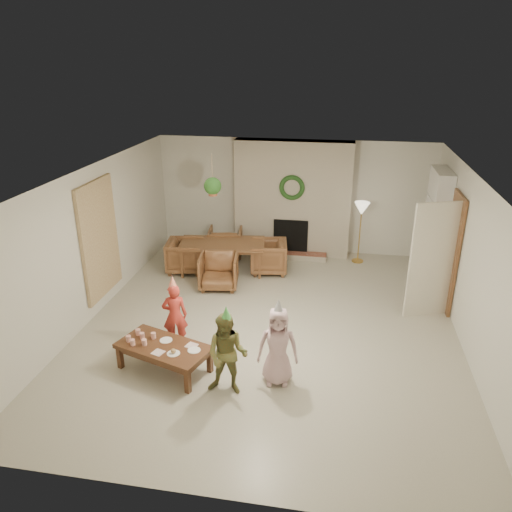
% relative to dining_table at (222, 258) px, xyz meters
% --- Properties ---
extents(floor, '(7.00, 7.00, 0.00)m').
position_rel_dining_table_xyz_m(floor, '(1.28, -2.00, -0.30)').
color(floor, '#B7B29E').
rests_on(floor, ground).
extents(ceiling, '(7.00, 7.00, 0.00)m').
position_rel_dining_table_xyz_m(ceiling, '(1.28, -2.00, 2.20)').
color(ceiling, white).
rests_on(ceiling, wall_back).
extents(wall_back, '(7.00, 0.00, 7.00)m').
position_rel_dining_table_xyz_m(wall_back, '(1.28, 1.50, 0.95)').
color(wall_back, silver).
rests_on(wall_back, floor).
extents(wall_front, '(7.00, 0.00, 7.00)m').
position_rel_dining_table_xyz_m(wall_front, '(1.28, -5.50, 0.95)').
color(wall_front, silver).
rests_on(wall_front, floor).
extents(wall_left, '(0.00, 7.00, 7.00)m').
position_rel_dining_table_xyz_m(wall_left, '(-1.72, -2.00, 0.95)').
color(wall_left, silver).
rests_on(wall_left, floor).
extents(wall_right, '(0.00, 7.00, 7.00)m').
position_rel_dining_table_xyz_m(wall_right, '(4.28, -2.00, 0.95)').
color(wall_right, silver).
rests_on(wall_right, floor).
extents(fireplace_mass, '(2.50, 0.40, 2.50)m').
position_rel_dining_table_xyz_m(fireplace_mass, '(1.28, 1.30, 0.95)').
color(fireplace_mass, '#5B2818').
rests_on(fireplace_mass, floor).
extents(fireplace_hearth, '(1.60, 0.30, 0.12)m').
position_rel_dining_table_xyz_m(fireplace_hearth, '(1.28, 0.95, -0.24)').
color(fireplace_hearth, maroon).
rests_on(fireplace_hearth, floor).
extents(fireplace_firebox, '(0.75, 0.12, 0.75)m').
position_rel_dining_table_xyz_m(fireplace_firebox, '(1.28, 1.12, 0.15)').
color(fireplace_firebox, black).
rests_on(fireplace_firebox, floor).
extents(fireplace_wreath, '(0.54, 0.10, 0.54)m').
position_rel_dining_table_xyz_m(fireplace_wreath, '(1.28, 1.07, 1.25)').
color(fireplace_wreath, '#1B4419').
rests_on(fireplace_wreath, fireplace_mass).
extents(floor_lamp_base, '(0.25, 0.25, 0.03)m').
position_rel_dining_table_xyz_m(floor_lamp_base, '(2.76, 1.00, -0.29)').
color(floor_lamp_base, gold).
rests_on(floor_lamp_base, floor).
extents(floor_lamp_post, '(0.03, 0.03, 1.19)m').
position_rel_dining_table_xyz_m(floor_lamp_post, '(2.76, 1.00, 0.32)').
color(floor_lamp_post, gold).
rests_on(floor_lamp_post, floor).
extents(floor_lamp_shade, '(0.32, 0.32, 0.26)m').
position_rel_dining_table_xyz_m(floor_lamp_shade, '(2.76, 1.00, 0.89)').
color(floor_lamp_shade, beige).
rests_on(floor_lamp_shade, floor_lamp_post).
extents(bookshelf_carcass, '(0.30, 1.00, 2.20)m').
position_rel_dining_table_xyz_m(bookshelf_carcass, '(4.12, 0.30, 0.80)').
color(bookshelf_carcass, white).
rests_on(bookshelf_carcass, floor).
extents(bookshelf_shelf_a, '(0.30, 0.92, 0.03)m').
position_rel_dining_table_xyz_m(bookshelf_shelf_a, '(4.10, 0.30, 0.15)').
color(bookshelf_shelf_a, white).
rests_on(bookshelf_shelf_a, bookshelf_carcass).
extents(bookshelf_shelf_b, '(0.30, 0.92, 0.03)m').
position_rel_dining_table_xyz_m(bookshelf_shelf_b, '(4.10, 0.30, 0.55)').
color(bookshelf_shelf_b, white).
rests_on(bookshelf_shelf_b, bookshelf_carcass).
extents(bookshelf_shelf_c, '(0.30, 0.92, 0.03)m').
position_rel_dining_table_xyz_m(bookshelf_shelf_c, '(4.10, 0.30, 0.95)').
color(bookshelf_shelf_c, white).
rests_on(bookshelf_shelf_c, bookshelf_carcass).
extents(bookshelf_shelf_d, '(0.30, 0.92, 0.03)m').
position_rel_dining_table_xyz_m(bookshelf_shelf_d, '(4.10, 0.30, 1.35)').
color(bookshelf_shelf_d, white).
rests_on(bookshelf_shelf_d, bookshelf_carcass).
extents(books_row_lower, '(0.20, 0.40, 0.24)m').
position_rel_dining_table_xyz_m(books_row_lower, '(4.08, 0.15, 0.29)').
color(books_row_lower, '#AF2D20').
rests_on(books_row_lower, bookshelf_shelf_a).
extents(books_row_mid, '(0.20, 0.44, 0.24)m').
position_rel_dining_table_xyz_m(books_row_mid, '(4.08, 0.35, 0.69)').
color(books_row_mid, '#284693').
rests_on(books_row_mid, bookshelf_shelf_b).
extents(books_row_upper, '(0.20, 0.36, 0.22)m').
position_rel_dining_table_xyz_m(books_row_upper, '(4.08, 0.20, 1.08)').
color(books_row_upper, '#C08B29').
rests_on(books_row_upper, bookshelf_shelf_c).
extents(door_frame, '(0.05, 0.86, 2.04)m').
position_rel_dining_table_xyz_m(door_frame, '(4.24, -0.80, 0.72)').
color(door_frame, brown).
rests_on(door_frame, floor).
extents(door_leaf, '(0.77, 0.32, 2.00)m').
position_rel_dining_table_xyz_m(door_leaf, '(3.86, -1.18, 0.70)').
color(door_leaf, beige).
rests_on(door_leaf, floor).
extents(curtain_panel, '(0.06, 1.20, 2.00)m').
position_rel_dining_table_xyz_m(curtain_panel, '(-1.68, -1.80, 0.95)').
color(curtain_panel, beige).
rests_on(curtain_panel, wall_left).
extents(dining_table, '(1.84, 1.20, 0.60)m').
position_rel_dining_table_xyz_m(dining_table, '(0.00, 0.00, 0.00)').
color(dining_table, brown).
rests_on(dining_table, floor).
extents(dining_chair_near, '(0.81, 0.83, 0.67)m').
position_rel_dining_table_xyz_m(dining_chair_near, '(0.11, -0.75, 0.03)').
color(dining_chair_near, brown).
rests_on(dining_chair_near, floor).
extents(dining_chair_far, '(0.81, 0.83, 0.67)m').
position_rel_dining_table_xyz_m(dining_chair_far, '(-0.11, 0.75, 0.03)').
color(dining_chair_far, brown).
rests_on(dining_chair_far, floor).
extents(dining_chair_left, '(0.83, 0.81, 0.67)m').
position_rel_dining_table_xyz_m(dining_chair_left, '(-0.75, -0.11, 0.03)').
color(dining_chair_left, brown).
rests_on(dining_chair_left, floor).
extents(dining_chair_right, '(0.83, 0.81, 0.67)m').
position_rel_dining_table_xyz_m(dining_chair_right, '(0.93, 0.14, 0.03)').
color(dining_chair_right, brown).
rests_on(dining_chair_right, floor).
extents(hanging_plant_cord, '(0.01, 0.01, 0.70)m').
position_rel_dining_table_xyz_m(hanging_plant_cord, '(-0.02, -0.50, 1.85)').
color(hanging_plant_cord, tan).
rests_on(hanging_plant_cord, ceiling).
extents(hanging_plant_pot, '(0.16, 0.16, 0.12)m').
position_rel_dining_table_xyz_m(hanging_plant_pot, '(-0.02, -0.50, 1.50)').
color(hanging_plant_pot, '#A15634').
rests_on(hanging_plant_pot, hanging_plant_cord).
extents(hanging_plant_foliage, '(0.32, 0.32, 0.32)m').
position_rel_dining_table_xyz_m(hanging_plant_foliage, '(-0.02, -0.50, 1.62)').
color(hanging_plant_foliage, '#21541C').
rests_on(hanging_plant_foliage, hanging_plant_pot).
extents(coffee_table_top, '(1.43, 1.03, 0.06)m').
position_rel_dining_table_xyz_m(coffee_table_top, '(0.00, -3.49, 0.07)').
color(coffee_table_top, '#54311C').
rests_on(coffee_table_top, floor).
extents(coffee_table_apron, '(1.31, 0.90, 0.08)m').
position_rel_dining_table_xyz_m(coffee_table_apron, '(0.00, -3.49, -0.00)').
color(coffee_table_apron, '#54311C').
rests_on(coffee_table_apron, floor).
extents(coffee_leg_fl, '(0.09, 0.09, 0.34)m').
position_rel_dining_table_xyz_m(coffee_leg_fl, '(-0.64, -3.55, -0.13)').
color(coffee_leg_fl, '#54311C').
rests_on(coffee_leg_fl, floor).
extents(coffee_leg_fr, '(0.09, 0.09, 0.34)m').
position_rel_dining_table_xyz_m(coffee_leg_fr, '(0.48, -3.92, -0.13)').
color(coffee_leg_fr, '#54311C').
rests_on(coffee_leg_fr, floor).
extents(coffee_leg_bl, '(0.09, 0.09, 0.34)m').
position_rel_dining_table_xyz_m(coffee_leg_bl, '(-0.47, -3.05, -0.13)').
color(coffee_leg_bl, '#54311C').
rests_on(coffee_leg_bl, floor).
extents(coffee_leg_br, '(0.09, 0.09, 0.34)m').
position_rel_dining_table_xyz_m(coffee_leg_br, '(0.64, -3.42, -0.13)').
color(coffee_leg_br, '#54311C').
rests_on(coffee_leg_br, floor).
extents(cup_a, '(0.09, 0.09, 0.09)m').
position_rel_dining_table_xyz_m(cup_a, '(-0.52, -3.47, 0.14)').
color(cup_a, white).
rests_on(cup_a, coffee_table_top).
extents(cup_b, '(0.09, 0.09, 0.09)m').
position_rel_dining_table_xyz_m(cup_b, '(-0.45, -3.28, 0.14)').
color(cup_b, white).
rests_on(cup_b, coffee_table_top).
extents(cup_c, '(0.09, 0.09, 0.09)m').
position_rel_dining_table_xyz_m(cup_c, '(-0.42, -3.56, 0.14)').
color(cup_c, white).
rests_on(cup_c, coffee_table_top).
extents(cup_d, '(0.09, 0.09, 0.09)m').
position_rel_dining_table_xyz_m(cup_d, '(-0.36, -3.37, 0.14)').
color(cup_d, white).
rests_on(cup_d, coffee_table_top).
extents(cup_e, '(0.09, 0.09, 0.09)m').
position_rel_dining_table_xyz_m(cup_e, '(-0.26, -3.52, 0.14)').
color(cup_e, white).
rests_on(cup_e, coffee_table_top).
extents(cup_f, '(0.09, 0.09, 0.09)m').
position_rel_dining_table_xyz_m(cup_f, '(-0.20, -3.34, 0.14)').
color(cup_f, white).
rests_on(cup_f, coffee_table_top).
extents(plate_a, '(0.23, 0.23, 0.01)m').
position_rel_dining_table_xyz_m(plate_a, '(-0.01, -3.36, 0.10)').
color(plate_a, white).
rests_on(plate_a, coffee_table_top).
extents(plate_b, '(0.23, 0.23, 0.01)m').
position_rel_dining_table_xyz_m(plate_b, '(0.21, -3.66, 0.10)').
color(plate_b, white).
rests_on(plate_b, coffee_table_top).
extents(plate_c, '(0.23, 0.23, 0.01)m').
position_rel_dining_table_xyz_m(plate_c, '(0.46, -3.54, 0.10)').
color(plate_c, white).
rests_on(plate_c, coffee_table_top).
extents(food_scoop, '(0.09, 0.09, 0.07)m').
position_rel_dining_table_xyz_m(food_scoop, '(0.21, -3.66, 0.14)').
color(food_scoop, tan).
rests_on(food_scoop, plate_b).
extents(napkin_left, '(0.19, 0.19, 0.01)m').
position_rel_dining_table_xyz_m(napkin_left, '(-0.01, -3.67, 0.10)').
color(napkin_left, '#E0A5A6').
rests_on(napkin_left, coffee_table_top).
extents(napkin_right, '(0.19, 0.19, 0.01)m').
position_rel_dining_table_xyz_m(napkin_right, '(0.39, -3.43, 0.10)').
color(napkin_right, '#E0A5A6').
rests_on(napkin_right, coffee_table_top).
extents(child_red, '(0.43, 0.35, 1.03)m').
position_rel_dining_table_xyz_m(child_red, '(-0.04, -2.85, 0.21)').
color(child_red, red).
rests_on(child_red, floor).
extents(party_hat_red, '(0.15, 0.15, 0.20)m').
position_rel_dining_table_xyz_m(party_hat_red, '(-0.04, -2.85, 0.77)').
color(party_hat_red, '#F6B852').
rests_on(party_hat_red, child_red).
extents(child_plaid, '(0.57, 0.45, 1.14)m').
position_rel_dining_table_xyz_m(child_plaid, '(0.99, -3.81, 0.27)').
color(child_plaid, '#9B632A').
rests_on(child_plaid, floor).
extents(party_hat_plaid, '(0.18, 0.18, 0.19)m').
position_rel_dining_table_xyz_m(party_hat_plaid, '(0.99, -3.81, 0.88)').
color(party_hat_plaid, '#51B94F').
rests_on(party_hat_plaid, child_plaid).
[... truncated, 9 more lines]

